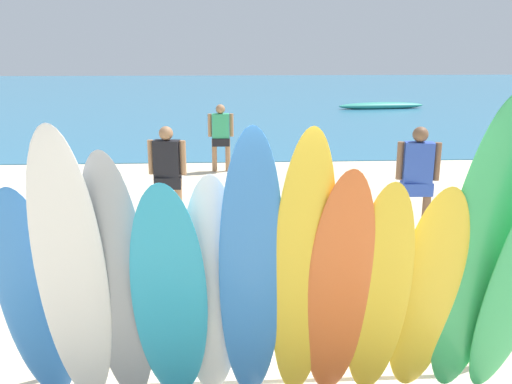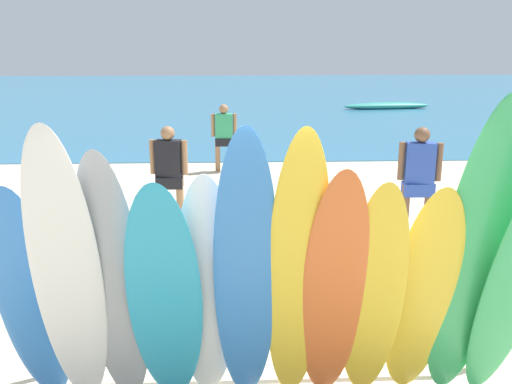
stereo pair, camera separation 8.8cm
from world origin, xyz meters
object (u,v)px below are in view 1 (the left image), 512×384
surfboard_yellow_6 (302,280)px  beachgoer_strolling (167,169)px  beachgoer_midbeach (49,185)px  beachgoer_by_water (221,133)px  surfboard_orange_7 (338,295)px  surfboard_yellow_8 (378,300)px  surfboard_white_1 (73,283)px  surfboard_blue_5 (251,280)px  surfboard_teal_3 (170,303)px  surfboard_green_10 (477,261)px  surfboard_grey_2 (119,290)px  distant_boat (381,106)px  surfboard_yellow_9 (426,297)px  surfboard_white_4 (211,295)px  surfboard_rack (270,312)px  surfboard_blue_0 (35,302)px  beachgoer_photographing (417,174)px

surfboard_yellow_6 → beachgoer_strolling: (-1.52, 5.08, -0.27)m
beachgoer_midbeach → beachgoer_by_water: size_ratio=0.94×
surfboard_orange_7 → surfboard_yellow_8: (0.31, 0.02, -0.05)m
surfboard_yellow_8 → beachgoer_midbeach: (-3.88, 4.54, -0.18)m
surfboard_white_1 → surfboard_blue_5: 1.31m
surfboard_orange_7 → beachgoer_strolling: surfboard_orange_7 is taller
surfboard_teal_3 → surfboard_green_10: surfboard_green_10 is taller
surfboard_grey_2 → distant_boat: 23.16m
surfboard_yellow_9 → surfboard_green_10: surfboard_green_10 is taller
surfboard_white_4 → beachgoer_midbeach: surfboard_white_4 is taller
beachgoer_strolling → beachgoer_by_water: (0.83, 4.06, -0.05)m
surfboard_teal_3 → beachgoer_strolling: size_ratio=1.30×
surfboard_rack → surfboard_orange_7: size_ratio=1.81×
surfboard_green_10 → beachgoer_by_water: size_ratio=1.73×
surfboard_white_1 → distant_boat: bearing=64.2°
surfboard_blue_0 → surfboard_orange_7: bearing=-1.7°
surfboard_orange_7 → beachgoer_by_water: 9.17m
surfboard_teal_3 → beachgoer_strolling: (-0.53, 5.03, -0.08)m
surfboard_yellow_6 → beachgoer_strolling: size_ratio=1.54×
beachgoer_strolling → surfboard_blue_0: bearing=93.2°
surfboard_green_10 → surfboard_white_4: bearing=177.1°
surfboard_yellow_8 → beachgoer_midbeach: size_ratio=1.47×
surfboard_grey_2 → surfboard_yellow_6: (1.38, -0.09, 0.09)m
surfboard_teal_3 → beachgoer_midbeach: surfboard_teal_3 is taller
surfboard_white_4 → surfboard_orange_7: size_ratio=0.94×
surfboard_yellow_6 → surfboard_yellow_9: bearing=8.5°
surfboard_yellow_8 → surfboard_blue_0: bearing=-178.0°
surfboard_yellow_6 → beachgoer_strolling: surfboard_yellow_6 is taller
surfboard_blue_0 → beachgoer_by_water: (1.36, 8.94, -0.09)m
beachgoer_by_water → surfboard_yellow_9: bearing=100.8°
surfboard_white_1 → surfboard_blue_5: surfboard_white_1 is taller
surfboard_yellow_8 → beachgoer_strolling: size_ratio=1.31×
surfboard_rack → beachgoer_midbeach: size_ratio=2.78×
surfboard_green_10 → distant_boat: size_ratio=0.66×
surfboard_orange_7 → beachgoer_strolling: 5.38m
surfboard_blue_0 → beachgoer_photographing: surfboard_blue_0 is taller
surfboard_blue_5 → surfboard_orange_7: size_ratio=1.12×
surfboard_orange_7 → beachgoer_midbeach: surfboard_orange_7 is taller
surfboard_orange_7 → surfboard_yellow_9: surfboard_orange_7 is taller
surfboard_rack → surfboard_white_4: surfboard_white_4 is taller
surfboard_blue_5 → surfboard_yellow_8: (0.98, 0.02, -0.19)m
surfboard_white_1 → surfboard_blue_5: size_ratio=1.01×
surfboard_orange_7 → beachgoer_midbeach: (-3.57, 4.56, -0.23)m
distant_boat → surfboard_white_1: bearing=-110.9°
beachgoer_by_water → surfboard_rack: bearing=93.6°
surfboard_yellow_9 → beachgoer_photographing: 4.43m
surfboard_orange_7 → beachgoer_midbeach: size_ratio=1.54×
surfboard_white_1 → beachgoer_photographing: size_ratio=1.49×
surfboard_blue_0 → distant_boat: size_ratio=0.50×
surfboard_teal_3 → surfboard_orange_7: (1.28, -0.03, 0.05)m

